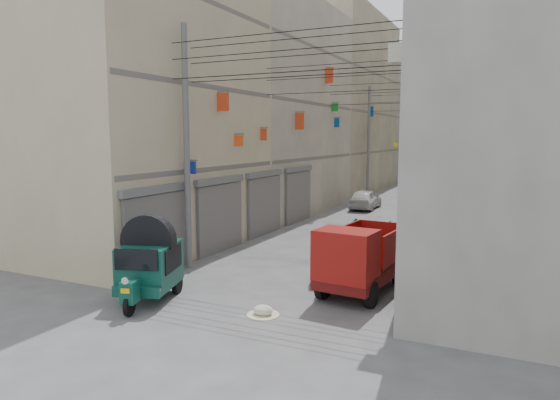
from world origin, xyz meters
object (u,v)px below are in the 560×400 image
Objects in this scene: tonga_cart at (336,261)px; second_cart at (371,235)px; horse at (338,267)px; distant_car_white at (365,199)px; auto_rickshaw at (149,262)px; distant_car_green at (439,177)px; mini_truck at (357,262)px; feed_sack at (263,310)px; distant_car_grey at (446,191)px.

second_cart is at bearing 72.35° from tonga_cart.
distant_car_white is (-3.88, 16.38, -0.12)m from horse.
distant_car_green is at bearing 69.09° from auto_rickshaw.
tonga_cart is 0.81× the size of mini_truck.
distant_car_green is at bearing 91.75° from feed_sack.
second_cart is at bearing 106.23° from mini_truck.
distant_car_green reaches higher than distant_car_grey.
mini_truck reaches higher than second_cart.
mini_truck is at bearing 103.48° from distant_car_white.
distant_car_grey is at bearing 62.90° from auto_rickshaw.
auto_rickshaw is 0.72× the size of mini_truck.
feed_sack is at bearing -13.47° from auto_rickshaw.
second_cart is at bearing 46.80° from auto_rickshaw.
horse is 23.36m from distant_car_grey.
distant_car_green is at bearing 113.01° from distant_car_grey.
tonga_cart is 0.66× the size of distant_car_green.
mini_truck is at bearing -77.52° from second_cart.
distant_car_white is at bearing 83.50° from tonga_cart.
auto_rickshaw is at bearing 86.80° from distant_car_white.
horse is 16.83m from distant_car_white.
auto_rickshaw reaches higher than tonga_cart.
auto_rickshaw is at bearing 69.67° from distant_car_green.
mini_truck is 2.13× the size of horse.
distant_car_green is at bearing 94.46° from second_cart.
auto_rickshaw is 38.28m from distant_car_green.
horse reaches higher than distant_car_white.
feed_sack is at bearing 76.18° from horse.
second_cart is at bearing 76.20° from distant_car_green.
distant_car_grey is (-0.04, 23.36, -0.09)m from horse.
mini_truck is 1.03× the size of distant_car_white.
distant_car_grey is at bearing -81.38° from horse.
auto_rickshaw is 5.17× the size of feed_sack.
distant_car_grey is 12.22m from distant_car_green.
second_cart is 0.37× the size of distant_car_grey.
distant_car_green reaches higher than feed_sack.
horse is at bearing 101.65° from distant_car_white.
distant_car_white is at bearing 67.94° from distant_car_green.
auto_rickshaw reaches higher than horse.
horse is 35.46m from distant_car_green.
distant_car_green is (-2.22, 35.39, -0.07)m from horse.
mini_truck is 0.96× the size of distant_car_grey.
mini_truck reaches higher than auto_rickshaw.
horse is (0.37, -0.89, 0.07)m from tonga_cart.
distant_car_grey is 0.85× the size of distant_car_green.
feed_sack is at bearing -79.54° from distant_car_grey.
second_cart is 7.94m from feed_sack.
mini_truck is 3.10m from feed_sack.
distant_car_white is 0.79× the size of distant_car_green.
distant_car_white is at bearing -106.09° from distant_car_grey.
second_cart is 0.84× the size of horse.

